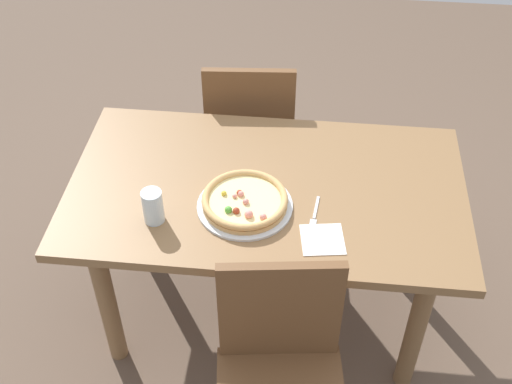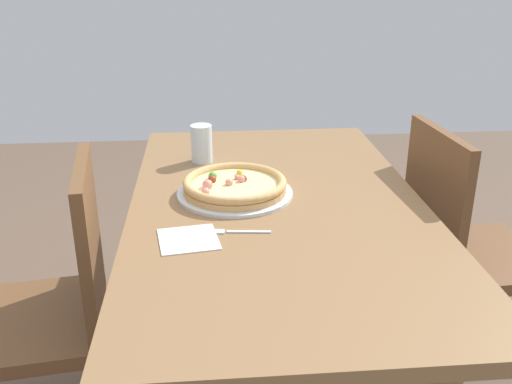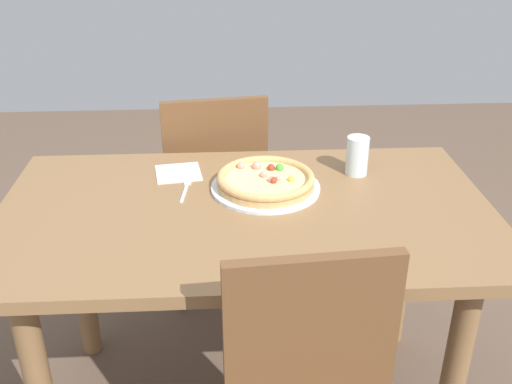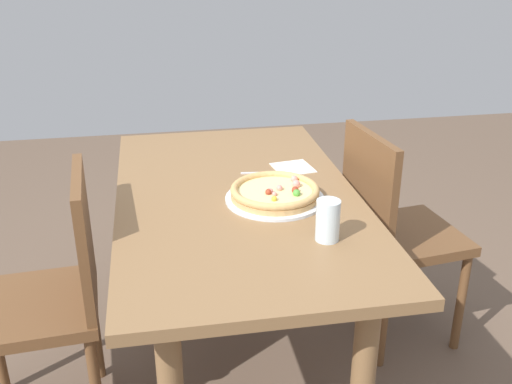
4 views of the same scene
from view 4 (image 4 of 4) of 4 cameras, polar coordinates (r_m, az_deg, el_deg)
The scene contains 9 objects.
ground_plane at distance 2.43m, azimuth -1.54°, elevation -16.29°, with size 6.00×6.00×0.00m, color brown.
dining_table at distance 2.08m, azimuth -1.73°, elevation -3.01°, with size 1.42×0.81×0.74m.
chair_near at distance 2.05m, azimuth -18.78°, elevation -9.13°, with size 0.43×0.43×0.89m.
chair_far at distance 2.39m, azimuth 12.85°, elevation -3.43°, with size 0.45×0.45×0.89m.
plate at distance 1.99m, azimuth 1.80°, elevation -0.65°, with size 0.33×0.33×0.01m, color silver.
pizza at distance 1.98m, azimuth 1.84°, elevation 0.02°, with size 0.30×0.30×0.05m.
fork at distance 2.21m, azimuth 1.06°, elevation 1.86°, with size 0.03×0.17×0.00m.
drinking_glass at distance 1.73m, azimuth 6.85°, elevation -2.70°, with size 0.07×0.07×0.12m, color silver.
napkin at distance 2.26m, azimuth 3.54°, elevation 2.31°, with size 0.14×0.14×0.00m, color white.
Camera 4 is at (1.84, -0.27, 1.57)m, focal length 42.01 mm.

